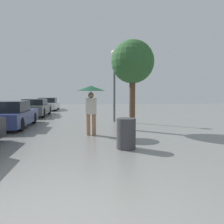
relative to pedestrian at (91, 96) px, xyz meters
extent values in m
plane|color=slate|center=(-0.52, -5.80, -1.54)|extent=(60.00, 60.00, 0.00)
cylinder|color=#9E7051|center=(-0.11, 0.00, -1.13)|extent=(0.15, 0.15, 0.82)
cylinder|color=#9E7051|center=(0.11, 0.00, -1.13)|extent=(0.15, 0.15, 0.82)
cube|color=beige|center=(0.00, 0.00, -0.41)|extent=(0.41, 0.24, 0.62)
sphere|color=#9E7051|center=(0.00, 0.00, 0.01)|extent=(0.22, 0.22, 0.22)
cylinder|color=#515456|center=(0.00, 0.00, -0.14)|extent=(0.02, 0.02, 0.65)
cone|color=#14472D|center=(0.00, 0.00, 0.28)|extent=(1.12, 1.12, 0.20)
cube|color=navy|center=(-3.74, 2.52, -1.07)|extent=(1.69, 4.04, 0.61)
cube|color=black|center=(-3.74, 2.31, -0.52)|extent=(1.44, 1.82, 0.49)
cylinder|color=black|center=(-4.50, 3.77, -1.24)|extent=(0.18, 0.60, 0.60)
cylinder|color=black|center=(-2.98, 3.77, -1.24)|extent=(0.18, 0.60, 0.60)
cylinder|color=black|center=(-2.98, 1.26, -1.24)|extent=(0.18, 0.60, 0.60)
cube|color=#4C514C|center=(-3.73, 7.93, -1.04)|extent=(1.65, 4.27, 0.64)
cube|color=black|center=(-3.73, 7.72, -0.52)|extent=(1.40, 1.92, 0.41)
cylinder|color=black|center=(-4.47, 9.25, -1.22)|extent=(0.18, 0.64, 0.64)
cylinder|color=black|center=(-2.98, 9.25, -1.22)|extent=(0.18, 0.64, 0.64)
cylinder|color=black|center=(-4.47, 6.61, -1.22)|extent=(0.18, 0.64, 0.64)
cylinder|color=black|center=(-2.98, 6.61, -1.22)|extent=(0.18, 0.64, 0.64)
cube|color=silver|center=(-3.73, 13.56, -1.09)|extent=(1.80, 3.96, 0.58)
cube|color=black|center=(-3.73, 13.37, -0.57)|extent=(1.53, 1.78, 0.46)
cylinder|color=black|center=(-4.54, 14.79, -1.25)|extent=(0.18, 0.57, 0.57)
cylinder|color=black|center=(-2.91, 14.79, -1.25)|extent=(0.18, 0.57, 0.57)
cylinder|color=black|center=(-4.54, 12.34, -1.25)|extent=(0.18, 0.57, 0.57)
cylinder|color=black|center=(-2.91, 12.34, -1.25)|extent=(0.18, 0.57, 0.57)
cylinder|color=brown|center=(1.83, 0.91, -0.30)|extent=(0.26, 0.26, 2.48)
sphere|color=#2D5B2D|center=(1.83, 0.91, 1.45)|extent=(1.86, 1.86, 1.86)
cylinder|color=#515456|center=(1.47, 3.93, 0.35)|extent=(0.12, 0.12, 3.79)
sphere|color=beige|center=(1.47, 3.93, 2.35)|extent=(0.36, 0.36, 0.36)
cylinder|color=#38383D|center=(0.95, -2.23, -1.09)|extent=(0.57, 0.57, 0.90)
camera|label=1|loc=(-0.28, -8.46, 0.09)|focal=35.00mm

